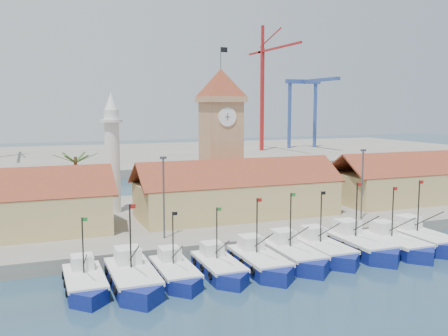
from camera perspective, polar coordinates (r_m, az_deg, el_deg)
name	(u,v)px	position (r m, az deg, el deg)	size (l,w,h in m)	color
ground	(317,272)	(50.07, 10.53, -11.56)	(400.00, 400.00, 0.00)	#1C384C
quay	(226,215)	(70.65, 0.22, -5.35)	(140.00, 32.00, 1.50)	gray
terminal	(121,157)	(153.07, -11.65, 1.25)	(240.00, 80.00, 2.00)	gray
boat_0	(85,284)	(45.57, -15.59, -12.67)	(3.25, 8.90, 6.74)	navy
boat_1	(133,280)	(45.33, -10.32, -12.48)	(3.76, 10.29, 7.79)	navy
boat_2	(176,274)	(46.71, -5.54, -11.96)	(3.22, 8.81, 6.67)	navy
boat_3	(220,269)	(47.92, -0.47, -11.42)	(3.27, 8.96, 6.78)	navy
boat_4	(261,263)	(49.37, 4.20, -10.80)	(3.58, 9.82, 7.43)	navy
boat_5	(294,257)	(51.76, 8.05, -9.99)	(3.66, 10.03, 7.59)	navy
boat_6	(325,251)	(54.13, 11.45, -9.32)	(3.58, 9.81, 7.42)	navy
boat_7	(361,246)	(56.61, 15.37, -8.63)	(3.93, 10.76, 8.14)	navy
boat_8	(397,245)	(58.39, 19.16, -8.35)	(3.63, 9.94, 7.52)	navy
boat_9	(423,240)	(61.34, 21.80, -7.69)	(3.86, 10.57, 8.00)	navy
hall_center	(237,197)	(66.39, 1.48, -3.31)	(27.04, 10.13, 7.61)	tan
hall_right	(426,184)	(83.96, 22.08, -1.66)	(31.20, 10.13, 7.61)	tan
clock_tower	(221,135)	(71.00, -0.37, 3.85)	(5.80, 5.80, 22.70)	tan
minaret	(112,152)	(69.28, -12.65, 1.75)	(3.00, 3.00, 16.30)	silver
palm_tree	(76,182)	(67.13, -16.53, -1.52)	(5.60, 5.03, 8.39)	brown
lamp_posts	(267,187)	(58.99, 4.94, -2.17)	(80.70, 0.25, 9.03)	#3F3F44
crane_red_right	(265,81)	(159.70, 4.67, 9.85)	(1.00, 34.22, 39.37)	#A41919
gantry	(308,95)	(170.91, 9.56, 8.27)	(13.00, 22.00, 23.20)	#304A93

